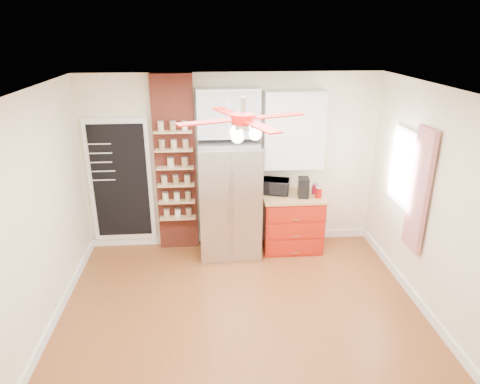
{
  "coord_description": "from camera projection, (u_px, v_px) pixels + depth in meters",
  "views": [
    {
      "loc": [
        -0.38,
        -4.29,
        3.31
      ],
      "look_at": [
        0.04,
        0.9,
        1.28
      ],
      "focal_mm": 32.0,
      "sensor_mm": 36.0,
      "label": 1
    }
  ],
  "objects": [
    {
      "name": "floor",
      "position": [
        243.0,
        317.0,
        5.21
      ],
      "size": [
        4.5,
        4.5,
        0.0
      ],
      "primitive_type": "plane",
      "color": "brown",
      "rests_on": "ground"
    },
    {
      "name": "ceiling",
      "position": [
        243.0,
        92.0,
        4.24
      ],
      "size": [
        4.5,
        4.5,
        0.0
      ],
      "primitive_type": "plane",
      "color": "white",
      "rests_on": "wall_back"
    },
    {
      "name": "wall_back",
      "position": [
        232.0,
        162.0,
        6.58
      ],
      "size": [
        4.5,
        0.02,
        2.7
      ],
      "primitive_type": "cube",
      "color": "#FFF1CD",
      "rests_on": "floor"
    },
    {
      "name": "wall_front",
      "position": [
        269.0,
        339.0,
        2.87
      ],
      "size": [
        4.5,
        0.02,
        2.7
      ],
      "primitive_type": "cube",
      "color": "#FFF1CD",
      "rests_on": "floor"
    },
    {
      "name": "wall_left",
      "position": [
        33.0,
        223.0,
        4.56
      ],
      "size": [
        0.02,
        4.0,
        2.7
      ],
      "primitive_type": "cube",
      "color": "#FFF1CD",
      "rests_on": "floor"
    },
    {
      "name": "wall_right",
      "position": [
        438.0,
        209.0,
        4.89
      ],
      "size": [
        0.02,
        4.0,
        2.7
      ],
      "primitive_type": "cube",
      "color": "#FFF1CD",
      "rests_on": "floor"
    },
    {
      "name": "chalkboard",
      "position": [
        121.0,
        181.0,
        6.51
      ],
      "size": [
        0.95,
        0.05,
        1.95
      ],
      "color": "white",
      "rests_on": "wall_back"
    },
    {
      "name": "brick_pillar",
      "position": [
        176.0,
        165.0,
        6.45
      ],
      "size": [
        0.6,
        0.16,
        2.7
      ],
      "primitive_type": "cube",
      "color": "brown",
      "rests_on": "floor"
    },
    {
      "name": "fridge",
      "position": [
        230.0,
        200.0,
        6.41
      ],
      "size": [
        0.9,
        0.7,
        1.75
      ],
      "primitive_type": "cube",
      "color": "silver",
      "rests_on": "floor"
    },
    {
      "name": "upper_glass_cabinet",
      "position": [
        228.0,
        113.0,
        6.13
      ],
      "size": [
        0.9,
        0.35,
        0.7
      ],
      "primitive_type": "cube",
      "color": "white",
      "rests_on": "wall_back"
    },
    {
      "name": "red_cabinet",
      "position": [
        292.0,
        222.0,
        6.68
      ],
      "size": [
        0.94,
        0.64,
        0.9
      ],
      "color": "#AB1A0C",
      "rests_on": "floor"
    },
    {
      "name": "upper_shelf_unit",
      "position": [
        294.0,
        130.0,
        6.32
      ],
      "size": [
        0.9,
        0.3,
        1.15
      ],
      "primitive_type": "cube",
      "color": "white",
      "rests_on": "wall_back"
    },
    {
      "name": "window",
      "position": [
        404.0,
        168.0,
        5.66
      ],
      "size": [
        0.04,
        0.75,
        1.05
      ],
      "primitive_type": "cube",
      "color": "white",
      "rests_on": "wall_right"
    },
    {
      "name": "curtain",
      "position": [
        419.0,
        190.0,
        5.18
      ],
      "size": [
        0.06,
        0.4,
        1.55
      ],
      "primitive_type": "cube",
      "color": "red",
      "rests_on": "wall_right"
    },
    {
      "name": "ceiling_fan",
      "position": [
        243.0,
        119.0,
        4.34
      ],
      "size": [
        1.4,
        1.4,
        0.44
      ],
      "color": "silver",
      "rests_on": "ceiling"
    },
    {
      "name": "toaster_oven",
      "position": [
        275.0,
        186.0,
        6.56
      ],
      "size": [
        0.47,
        0.37,
        0.23
      ],
      "primitive_type": "imported",
      "rotation": [
        0.0,
        0.0,
        -0.26
      ],
      "color": "black",
      "rests_on": "red_cabinet"
    },
    {
      "name": "coffee_maker",
      "position": [
        303.0,
        187.0,
        6.41
      ],
      "size": [
        0.17,
        0.22,
        0.3
      ],
      "primitive_type": "cube",
      "rotation": [
        0.0,
        0.0,
        -0.1
      ],
      "color": "black",
      "rests_on": "red_cabinet"
    },
    {
      "name": "canister_left",
      "position": [
        319.0,
        193.0,
        6.41
      ],
      "size": [
        0.13,
        0.13,
        0.15
      ],
      "primitive_type": "cylinder",
      "rotation": [
        0.0,
        0.0,
        0.4
      ],
      "color": "#A70C09",
      "rests_on": "red_cabinet"
    },
    {
      "name": "canister_right",
      "position": [
        315.0,
        189.0,
        6.56
      ],
      "size": [
        0.11,
        0.11,
        0.15
      ],
      "primitive_type": "cylinder",
      "rotation": [
        0.0,
        0.0,
        0.02
      ],
      "color": "#AA0928",
      "rests_on": "red_cabinet"
    },
    {
      "name": "pantry_jar_oats",
      "position": [
        171.0,
        163.0,
        6.26
      ],
      "size": [
        0.11,
        0.11,
        0.14
      ],
      "primitive_type": "cylinder",
      "rotation": [
        0.0,
        0.0,
        0.08
      ],
      "color": "#C3B695",
      "rests_on": "brick_pillar"
    },
    {
      "name": "pantry_jar_beans",
      "position": [
        185.0,
        162.0,
        6.27
      ],
      "size": [
        0.13,
        0.13,
        0.14
      ],
      "primitive_type": "cylinder",
      "rotation": [
        0.0,
        0.0,
        -0.41
      ],
      "color": "olive",
      "rests_on": "brick_pillar"
    }
  ]
}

